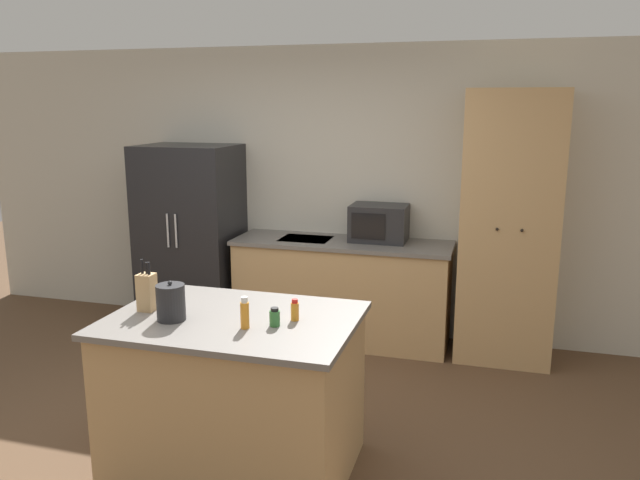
{
  "coord_description": "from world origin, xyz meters",
  "views": [
    {
      "loc": [
        1.58,
        -3.17,
        2.1
      ],
      "look_at": [
        0.27,
        1.4,
        1.05
      ],
      "focal_mm": 35.0,
      "sensor_mm": 36.0,
      "label": 1
    }
  ],
  "objects_px": {
    "spice_bottle_short_red": "(275,317)",
    "spice_bottle_amber_oil": "(245,314)",
    "knife_block": "(147,291)",
    "kettle": "(171,302)",
    "pantry_cabinet": "(509,228)",
    "microwave": "(379,223)",
    "refrigerator": "(191,238)",
    "spice_bottle_tall_dark": "(295,311)"
  },
  "relations": [
    {
      "from": "spice_bottle_short_red",
      "to": "spice_bottle_amber_oil",
      "type": "relative_size",
      "value": 0.59
    },
    {
      "from": "knife_block",
      "to": "kettle",
      "type": "relative_size",
      "value": 1.34
    },
    {
      "from": "pantry_cabinet",
      "to": "spice_bottle_short_red",
      "type": "height_order",
      "value": "pantry_cabinet"
    },
    {
      "from": "microwave",
      "to": "knife_block",
      "type": "bearing_deg",
      "value": -112.0
    },
    {
      "from": "spice_bottle_amber_oil",
      "to": "spice_bottle_short_red",
      "type": "bearing_deg",
      "value": 29.0
    },
    {
      "from": "microwave",
      "to": "kettle",
      "type": "relative_size",
      "value": 2.18
    },
    {
      "from": "spice_bottle_short_red",
      "to": "spice_bottle_amber_oil",
      "type": "height_order",
      "value": "spice_bottle_amber_oil"
    },
    {
      "from": "pantry_cabinet",
      "to": "kettle",
      "type": "relative_size",
      "value": 9.88
    },
    {
      "from": "knife_block",
      "to": "refrigerator",
      "type": "bearing_deg",
      "value": 111.43
    },
    {
      "from": "refrigerator",
      "to": "spice_bottle_short_red",
      "type": "height_order",
      "value": "refrigerator"
    },
    {
      "from": "refrigerator",
      "to": "spice_bottle_short_red",
      "type": "bearing_deg",
      "value": -53.18
    },
    {
      "from": "kettle",
      "to": "spice_bottle_short_red",
      "type": "bearing_deg",
      "value": 6.51
    },
    {
      "from": "knife_block",
      "to": "spice_bottle_short_red",
      "type": "height_order",
      "value": "knife_block"
    },
    {
      "from": "microwave",
      "to": "kettle",
      "type": "xyz_separation_m",
      "value": [
        -0.7,
        -2.37,
        -0.04
      ]
    },
    {
      "from": "spice_bottle_tall_dark",
      "to": "microwave",
      "type": "bearing_deg",
      "value": 88.72
    },
    {
      "from": "refrigerator",
      "to": "microwave",
      "type": "distance_m",
      "value": 1.77
    },
    {
      "from": "knife_block",
      "to": "pantry_cabinet",
      "type": "bearing_deg",
      "value": 47.44
    },
    {
      "from": "microwave",
      "to": "spice_bottle_amber_oil",
      "type": "relative_size",
      "value": 2.81
    },
    {
      "from": "spice_bottle_amber_oil",
      "to": "pantry_cabinet",
      "type": "bearing_deg",
      "value": 59.58
    },
    {
      "from": "kettle",
      "to": "pantry_cabinet",
      "type": "bearing_deg",
      "value": 51.96
    },
    {
      "from": "refrigerator",
      "to": "pantry_cabinet",
      "type": "bearing_deg",
      "value": 0.96
    },
    {
      "from": "spice_bottle_amber_oil",
      "to": "microwave",
      "type": "bearing_deg",
      "value": 83.68
    },
    {
      "from": "spice_bottle_tall_dark",
      "to": "kettle",
      "type": "xyz_separation_m",
      "value": [
        -0.65,
        -0.18,
        0.04
      ]
    },
    {
      "from": "spice_bottle_amber_oil",
      "to": "kettle",
      "type": "xyz_separation_m",
      "value": [
        -0.44,
        0.01,
        0.02
      ]
    },
    {
      "from": "spice_bottle_tall_dark",
      "to": "spice_bottle_amber_oil",
      "type": "distance_m",
      "value": 0.29
    },
    {
      "from": "pantry_cabinet",
      "to": "spice_bottle_short_red",
      "type": "xyz_separation_m",
      "value": [
        -1.21,
        -2.22,
        -0.12
      ]
    },
    {
      "from": "microwave",
      "to": "spice_bottle_tall_dark",
      "type": "bearing_deg",
      "value": -91.28
    },
    {
      "from": "spice_bottle_tall_dark",
      "to": "kettle",
      "type": "height_order",
      "value": "kettle"
    },
    {
      "from": "refrigerator",
      "to": "spice_bottle_amber_oil",
      "type": "distance_m",
      "value": 2.7
    },
    {
      "from": "spice_bottle_amber_oil",
      "to": "kettle",
      "type": "relative_size",
      "value": 0.78
    },
    {
      "from": "spice_bottle_short_red",
      "to": "microwave",
      "type": "bearing_deg",
      "value": 86.89
    },
    {
      "from": "refrigerator",
      "to": "microwave",
      "type": "bearing_deg",
      "value": 4.43
    },
    {
      "from": "spice_bottle_tall_dark",
      "to": "spice_bottle_amber_oil",
      "type": "relative_size",
      "value": 0.7
    },
    {
      "from": "refrigerator",
      "to": "pantry_cabinet",
      "type": "relative_size",
      "value": 0.78
    },
    {
      "from": "pantry_cabinet",
      "to": "kettle",
      "type": "xyz_separation_m",
      "value": [
        -1.79,
        -2.28,
        -0.07
      ]
    },
    {
      "from": "spice_bottle_short_red",
      "to": "kettle",
      "type": "bearing_deg",
      "value": -173.49
    },
    {
      "from": "refrigerator",
      "to": "knife_block",
      "type": "xyz_separation_m",
      "value": [
        0.84,
        -2.13,
        0.18
      ]
    },
    {
      "from": "refrigerator",
      "to": "kettle",
      "type": "distance_m",
      "value": 2.48
    },
    {
      "from": "pantry_cabinet",
      "to": "refrigerator",
      "type": "bearing_deg",
      "value": -179.04
    },
    {
      "from": "spice_bottle_tall_dark",
      "to": "spice_bottle_short_red",
      "type": "distance_m",
      "value": 0.14
    },
    {
      "from": "pantry_cabinet",
      "to": "microwave",
      "type": "relative_size",
      "value": 4.53
    },
    {
      "from": "knife_block",
      "to": "spice_bottle_amber_oil",
      "type": "height_order",
      "value": "knife_block"
    }
  ]
}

